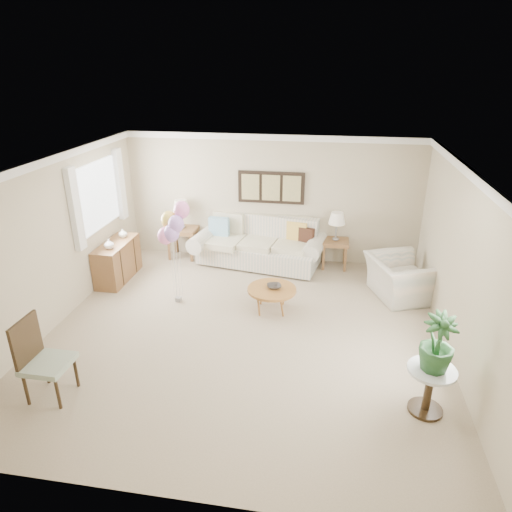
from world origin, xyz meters
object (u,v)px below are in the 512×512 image
Objects in this scene: sofa at (259,246)px; armchair at (399,278)px; accent_chair at (41,357)px; balloon_cluster at (173,225)px; coffee_table at (272,290)px.

armchair is at bearing -21.27° from sofa.
accent_chair is 0.59× the size of balloon_cluster.
balloon_cluster reaches higher than accent_chair.
sofa is 2.62× the size of accent_chair.
armchair is (2.16, 0.87, -0.02)m from coffee_table.
coffee_table is at bearing 91.28° from armchair.
armchair is (2.67, -1.04, -0.03)m from sofa.
armchair is 4.05m from balloon_cluster.
coffee_table is 0.45× the size of balloon_cluster.
accent_chair reaches higher than coffee_table.
accent_chair reaches higher than armchair.
armchair is at bearing 36.39° from accent_chair.
balloon_cluster reaches higher than coffee_table.
balloon_cluster is (-3.82, -0.82, 1.06)m from armchair.
accent_chair is 2.88m from balloon_cluster.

